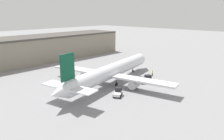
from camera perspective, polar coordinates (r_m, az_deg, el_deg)
name	(u,v)px	position (r m, az deg, el deg)	size (l,w,h in m)	color
ground_plane	(112,83)	(61.20, 0.00, -3.30)	(400.00, 400.00, 0.00)	gray
terminal_building	(27,50)	(91.20, -21.41, 4.94)	(86.00, 15.87, 9.97)	gray
airplane	(110,72)	(59.45, -0.49, -0.46)	(43.52, 37.07, 11.00)	silver
ground_crew_worker	(152,73)	(68.52, 10.52, -0.78)	(0.38, 0.38, 1.71)	#1E2338
baggage_tug	(118,92)	(51.47, 1.55, -5.84)	(3.37, 3.03, 1.90)	silver
belt_loader_truck	(146,79)	(61.56, 8.82, -2.38)	(3.79, 2.87, 2.15)	silver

